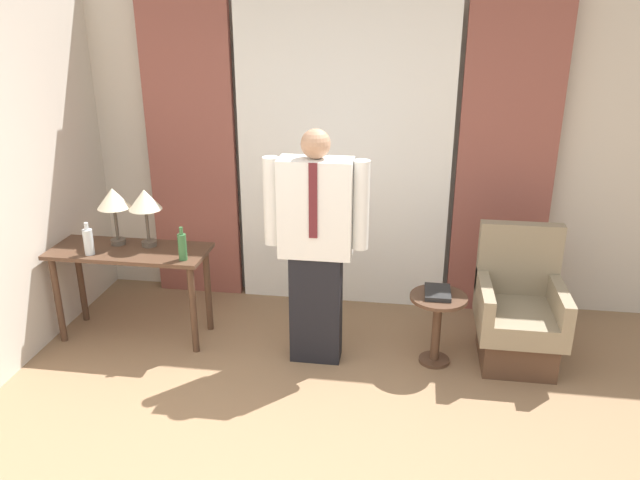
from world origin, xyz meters
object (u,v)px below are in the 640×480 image
at_px(table_lamp_right, 145,202).
at_px(desk, 131,264).
at_px(table_lamp_left, 113,201).
at_px(bottle_near_edge, 182,246).
at_px(book, 438,292).
at_px(side_table, 437,317).
at_px(armchair, 518,316).
at_px(person, 316,242).
at_px(bottle_by_lamp, 88,241).

bearing_deg(table_lamp_right, desk, -143.75).
bearing_deg(desk, table_lamp_right, 36.25).
bearing_deg(table_lamp_left, bottle_near_edge, -20.32).
bearing_deg(book, table_lamp_left, 177.10).
bearing_deg(side_table, bottle_near_edge, -177.70).
relative_size(desk, armchair, 1.22).
bearing_deg(side_table, person, -175.72).
relative_size(desk, bottle_by_lamp, 4.84).
bearing_deg(table_lamp_left, bottle_by_lamp, -117.57).
distance_m(table_lamp_left, bottle_by_lamp, 0.35).
bearing_deg(person, book, 6.03).
relative_size(bottle_by_lamp, side_table, 0.46).
bearing_deg(desk, person, -4.84).
xyz_separation_m(table_lamp_left, table_lamp_right, (0.25, 0.00, 0.00)).
relative_size(table_lamp_right, bottle_near_edge, 1.79).
height_order(bottle_near_edge, armchair, bottle_near_edge).
bearing_deg(armchair, side_table, -166.47).
distance_m(table_lamp_right, person, 1.33).
bearing_deg(book, person, -173.97).
height_order(table_lamp_right, armchair, table_lamp_right).
xyz_separation_m(person, side_table, (0.86, 0.06, -0.55)).
bearing_deg(person, side_table, 4.28).
height_order(table_lamp_left, bottle_near_edge, table_lamp_left).
height_order(desk, table_lamp_left, table_lamp_left).
xyz_separation_m(armchair, book, (-0.58, -0.11, 0.20)).
xyz_separation_m(person, armchair, (1.43, 0.20, -0.57)).
xyz_separation_m(person, book, (0.85, 0.09, -0.36)).
bearing_deg(side_table, armchair, 13.53).
relative_size(table_lamp_left, table_lamp_right, 1.00).
height_order(table_lamp_right, bottle_near_edge, table_lamp_right).
xyz_separation_m(bottle_by_lamp, armchair, (3.10, 0.21, -0.48)).
height_order(desk, bottle_near_edge, bottle_near_edge).
distance_m(bottle_near_edge, bottle_by_lamp, 0.71).
bearing_deg(bottle_near_edge, armchair, 5.05).
distance_m(armchair, side_table, 0.59).
bearing_deg(desk, book, -0.79).
relative_size(desk, table_lamp_left, 2.67).
distance_m(table_lamp_left, table_lamp_right, 0.25).
xyz_separation_m(side_table, book, (-0.01, 0.03, 0.18)).
xyz_separation_m(bottle_by_lamp, person, (1.67, 0.01, 0.09)).
distance_m(table_lamp_right, side_table, 2.28).
bearing_deg(armchair, desk, -178.37).
bearing_deg(side_table, desk, 178.58).
bearing_deg(bottle_near_edge, desk, 164.60).
height_order(side_table, book, book).
xyz_separation_m(table_lamp_left, book, (2.40, -0.12, -0.52)).
relative_size(table_lamp_right, bottle_by_lamp, 1.81).
bearing_deg(bottle_by_lamp, table_lamp_left, 62.43).
bearing_deg(bottle_by_lamp, table_lamp_right, 31.46).
height_order(person, side_table, person).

